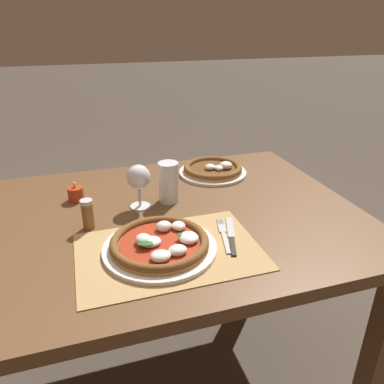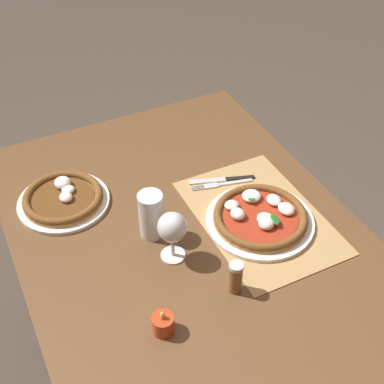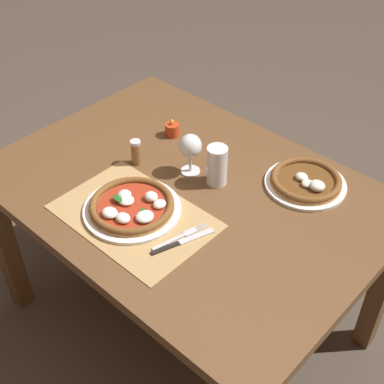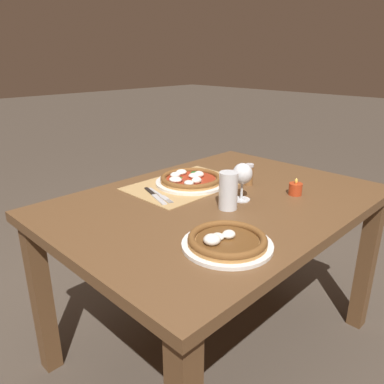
{
  "view_description": "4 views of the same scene",
  "coord_description": "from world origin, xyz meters",
  "px_view_note": "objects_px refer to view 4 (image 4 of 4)",
  "views": [
    {
      "loc": [
        -0.22,
        -1.08,
        1.34
      ],
      "look_at": [
        0.1,
        -0.06,
        0.84
      ],
      "focal_mm": 35.0,
      "sensor_mm": 36.0,
      "label": 1
    },
    {
      "loc": [
        -0.97,
        0.47,
        1.85
      ],
      "look_at": [
        0.14,
        -0.07,
        0.77
      ],
      "focal_mm": 50.0,
      "sensor_mm": 36.0,
      "label": 2
    },
    {
      "loc": [
        0.98,
        -1.03,
        1.92
      ],
      "look_at": [
        0.06,
        -0.04,
        0.78
      ],
      "focal_mm": 50.0,
      "sensor_mm": 36.0,
      "label": 3
    },
    {
      "loc": [
        1.1,
        0.93,
        1.29
      ],
      "look_at": [
        0.2,
        0.04,
        0.83
      ],
      "focal_mm": 35.0,
      "sensor_mm": 36.0,
      "label": 4
    }
  ],
  "objects_px": {
    "pint_glass": "(228,191)",
    "fork": "(160,195)",
    "pizza_far": "(227,241)",
    "pepper_shaker": "(249,174)",
    "pizza_near": "(191,180)",
    "wine_glass": "(242,175)",
    "knife": "(155,196)",
    "votive_candle": "(295,189)"
  },
  "relations": [
    {
      "from": "fork",
      "to": "knife",
      "type": "height_order",
      "value": "knife"
    },
    {
      "from": "wine_glass",
      "to": "pepper_shaker",
      "type": "height_order",
      "value": "wine_glass"
    },
    {
      "from": "votive_candle",
      "to": "pepper_shaker",
      "type": "bearing_deg",
      "value": -81.55
    },
    {
      "from": "fork",
      "to": "knife",
      "type": "distance_m",
      "value": 0.02
    },
    {
      "from": "knife",
      "to": "votive_candle",
      "type": "height_order",
      "value": "votive_candle"
    },
    {
      "from": "wine_glass",
      "to": "pepper_shaker",
      "type": "relative_size",
      "value": 1.6
    },
    {
      "from": "fork",
      "to": "pint_glass",
      "type": "bearing_deg",
      "value": 109.04
    },
    {
      "from": "pizza_far",
      "to": "pepper_shaker",
      "type": "height_order",
      "value": "pepper_shaker"
    },
    {
      "from": "pizza_far",
      "to": "pepper_shaker",
      "type": "relative_size",
      "value": 2.91
    },
    {
      "from": "pint_glass",
      "to": "votive_candle",
      "type": "bearing_deg",
      "value": 161.68
    },
    {
      "from": "pizza_far",
      "to": "votive_candle",
      "type": "height_order",
      "value": "votive_candle"
    },
    {
      "from": "pint_glass",
      "to": "fork",
      "type": "distance_m",
      "value": 0.31
    },
    {
      "from": "wine_glass",
      "to": "pint_glass",
      "type": "bearing_deg",
      "value": 9.09
    },
    {
      "from": "pizza_near",
      "to": "pizza_far",
      "type": "bearing_deg",
      "value": 55.54
    },
    {
      "from": "wine_glass",
      "to": "pint_glass",
      "type": "distance_m",
      "value": 0.11
    },
    {
      "from": "votive_candle",
      "to": "pepper_shaker",
      "type": "height_order",
      "value": "pepper_shaker"
    },
    {
      "from": "pizza_near",
      "to": "wine_glass",
      "type": "height_order",
      "value": "wine_glass"
    },
    {
      "from": "pizza_far",
      "to": "pepper_shaker",
      "type": "xyz_separation_m",
      "value": [
        -0.53,
        -0.31,
        0.03
      ]
    },
    {
      "from": "pizza_near",
      "to": "knife",
      "type": "xyz_separation_m",
      "value": [
        0.22,
        0.01,
        -0.02
      ]
    },
    {
      "from": "votive_candle",
      "to": "wine_glass",
      "type": "bearing_deg",
      "value": -30.19
    },
    {
      "from": "pint_glass",
      "to": "votive_candle",
      "type": "xyz_separation_m",
      "value": [
        -0.32,
        0.11,
        -0.05
      ]
    },
    {
      "from": "pizza_near",
      "to": "fork",
      "type": "distance_m",
      "value": 0.2
    },
    {
      "from": "fork",
      "to": "knife",
      "type": "xyz_separation_m",
      "value": [
        0.02,
        -0.01,
        0.0
      ]
    },
    {
      "from": "pint_glass",
      "to": "pepper_shaker",
      "type": "relative_size",
      "value": 1.49
    },
    {
      "from": "fork",
      "to": "pepper_shaker",
      "type": "height_order",
      "value": "pepper_shaker"
    },
    {
      "from": "pizza_far",
      "to": "fork",
      "type": "xyz_separation_m",
      "value": [
        -0.14,
        -0.48,
        -0.01
      ]
    },
    {
      "from": "pizza_near",
      "to": "knife",
      "type": "bearing_deg",
      "value": 2.39
    },
    {
      "from": "wine_glass",
      "to": "votive_candle",
      "type": "xyz_separation_m",
      "value": [
        -0.21,
        0.12,
        -0.08
      ]
    },
    {
      "from": "fork",
      "to": "pepper_shaker",
      "type": "relative_size",
      "value": 2.04
    },
    {
      "from": "votive_candle",
      "to": "pepper_shaker",
      "type": "distance_m",
      "value": 0.22
    },
    {
      "from": "pizza_far",
      "to": "pint_glass",
      "type": "xyz_separation_m",
      "value": [
        -0.24,
        -0.19,
        0.05
      ]
    },
    {
      "from": "pizza_far",
      "to": "knife",
      "type": "xyz_separation_m",
      "value": [
        -0.12,
        -0.49,
        -0.01
      ]
    },
    {
      "from": "fork",
      "to": "knife",
      "type": "bearing_deg",
      "value": -27.92
    },
    {
      "from": "pizza_near",
      "to": "fork",
      "type": "relative_size",
      "value": 1.62
    },
    {
      "from": "knife",
      "to": "wine_glass",
      "type": "bearing_deg",
      "value": 129.16
    },
    {
      "from": "pizza_near",
      "to": "fork",
      "type": "bearing_deg",
      "value": 5.67
    },
    {
      "from": "pizza_far",
      "to": "votive_candle",
      "type": "xyz_separation_m",
      "value": [
        -0.56,
        -0.09,
        0.0
      ]
    },
    {
      "from": "pint_glass",
      "to": "wine_glass",
      "type": "bearing_deg",
      "value": -170.91
    },
    {
      "from": "pizza_near",
      "to": "pint_glass",
      "type": "height_order",
      "value": "pint_glass"
    },
    {
      "from": "pint_glass",
      "to": "pepper_shaker",
      "type": "height_order",
      "value": "pint_glass"
    },
    {
      "from": "fork",
      "to": "votive_candle",
      "type": "relative_size",
      "value": 2.75
    },
    {
      "from": "pizza_far",
      "to": "fork",
      "type": "bearing_deg",
      "value": -106.59
    }
  ]
}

